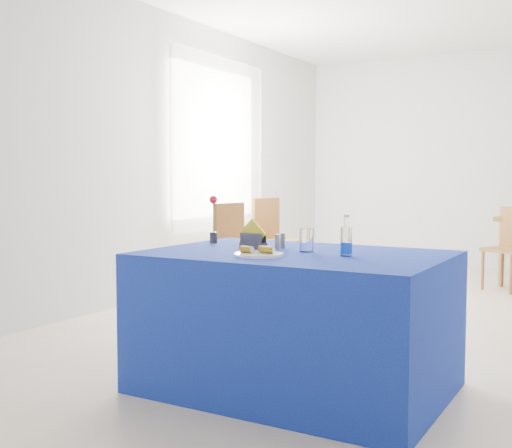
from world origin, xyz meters
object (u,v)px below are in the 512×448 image
at_px(plate, 259,255).
at_px(chair_bg_left, 511,242).
at_px(chair_win_a, 238,246).
at_px(water_bottle, 346,242).
at_px(blue_table, 295,321).
at_px(chair_win_b, 273,234).

relative_size(plate, chair_bg_left, 0.30).
bearing_deg(chair_win_a, water_bottle, -130.52).
bearing_deg(water_bottle, plate, -148.70).
bearing_deg(blue_table, chair_win_a, 128.99).
height_order(plate, chair_bg_left, chair_bg_left).
bearing_deg(plate, blue_table, 70.90).
bearing_deg(chair_bg_left, blue_table, -72.97).
bearing_deg(chair_win_a, blue_table, -135.39).
bearing_deg(chair_bg_left, water_bottle, -68.66).
xyz_separation_m(blue_table, chair_bg_left, (0.54, 3.97, 0.12)).
distance_m(water_bottle, chair_win_b, 3.78).
bearing_deg(chair_win_b, chair_bg_left, -57.58).
xyz_separation_m(plate, water_bottle, (0.39, 0.24, 0.06)).
bearing_deg(blue_table, water_bottle, -2.81).
height_order(chair_win_a, chair_win_b, chair_win_b).
distance_m(plate, chair_win_b, 3.78).
height_order(blue_table, chair_bg_left, chair_bg_left).
distance_m(plate, water_bottle, 0.46).
height_order(blue_table, water_bottle, water_bottle).
bearing_deg(water_bottle, chair_bg_left, 86.61).
xyz_separation_m(water_bottle, chair_win_b, (-2.12, 3.12, -0.28)).
xyz_separation_m(plate, chair_bg_left, (0.62, 4.22, -0.27)).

